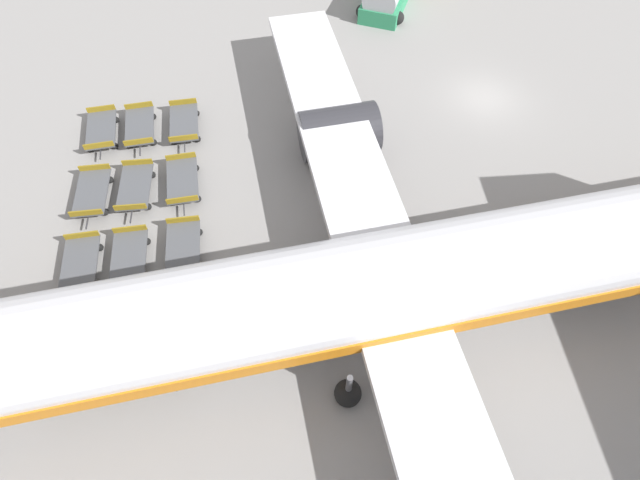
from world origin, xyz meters
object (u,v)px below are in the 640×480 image
object	(u,v)px
baggage_dolly_row_near_col_d	(68,356)
baggage_dolly_row_mid_b_col_a	(184,123)
baggage_dolly_row_mid_a_col_a	(140,127)
baggage_dolly_row_mid_b_col_d	(179,337)
baggage_dolly_row_mid_a_col_b	(135,187)
baggage_dolly_row_mid_b_col_b	(183,181)
baggage_dolly_row_near_col_a	(102,130)
baggage_dolly_row_near_col_c	(80,265)
baggage_dolly_row_near_col_b	(92,193)
baggage_dolly_row_mid_a_col_c	(129,259)
baggage_dolly_row_mid_a_col_d	(122,346)
baggage_dolly_row_mid_b_col_c	(183,249)
airplane	(417,280)

from	to	relation	value
baggage_dolly_row_near_col_d	baggage_dolly_row_mid_b_col_a	bearing A→B (deg)	162.33
baggage_dolly_row_mid_a_col_a	baggage_dolly_row_mid_b_col_d	size ratio (longest dim) A/B	1.01
baggage_dolly_row_mid_b_col_a	baggage_dolly_row_mid_b_col_d	world-z (taller)	same
baggage_dolly_row_mid_a_col_b	baggage_dolly_row_mid_b_col_b	size ratio (longest dim) A/B	1.00
baggage_dolly_row_mid_b_col_b	baggage_dolly_row_near_col_a	bearing A→B (deg)	-133.66
baggage_dolly_row_near_col_a	baggage_dolly_row_mid_a_col_a	size ratio (longest dim) A/B	1.00
baggage_dolly_row_mid_b_col_d	baggage_dolly_row_mid_a_col_b	bearing A→B (deg)	-163.88
baggage_dolly_row_mid_b_col_d	baggage_dolly_row_near_col_d	bearing A→B (deg)	-86.97
baggage_dolly_row_near_col_a	baggage_dolly_row_near_col_c	world-z (taller)	same
baggage_dolly_row_near_col_a	baggage_dolly_row_near_col_c	size ratio (longest dim) A/B	1.01
baggage_dolly_row_near_col_b	baggage_dolly_row_mid_a_col_c	world-z (taller)	same
baggage_dolly_row_near_col_b	baggage_dolly_row_mid_a_col_a	bearing A→B (deg)	156.72
baggage_dolly_row_near_col_a	baggage_dolly_row_mid_b_col_a	xyz separation A→B (m)	(-0.00, 4.56, 0.00)
baggage_dolly_row_near_col_d	baggage_dolly_row_mid_a_col_d	distance (m)	2.13
baggage_dolly_row_near_col_c	baggage_dolly_row_near_col_d	world-z (taller)	same
baggage_dolly_row_mid_b_col_d	baggage_dolly_row_near_col_c	bearing A→B (deg)	-132.13
baggage_dolly_row_near_col_d	baggage_dolly_row_mid_a_col_a	size ratio (longest dim) A/B	1.00
baggage_dolly_row_mid_b_col_b	baggage_dolly_row_mid_b_col_c	bearing A→B (deg)	2.14
baggage_dolly_row_mid_a_col_d	baggage_dolly_row_mid_b_col_a	xyz separation A→B (m)	(-13.21, 2.13, 0.00)
airplane	baggage_dolly_row_mid_b_col_c	world-z (taller)	airplane
baggage_dolly_row_mid_a_col_c	airplane	bearing A→B (deg)	70.77
baggage_dolly_row_near_col_b	baggage_dolly_row_mid_a_col_d	bearing A→B (deg)	15.17
baggage_dolly_row_mid_a_col_a	baggage_dolly_row_mid_a_col_d	distance (m)	13.23
baggage_dolly_row_near_col_a	baggage_dolly_row_near_col_d	bearing A→B (deg)	1.28
baggage_dolly_row_mid_a_col_b	baggage_dolly_row_near_col_c	bearing A→B (deg)	-25.16
baggage_dolly_row_near_col_a	baggage_dolly_row_near_col_b	distance (m)	4.64
airplane	baggage_dolly_row_mid_a_col_b	world-z (taller)	airplane
airplane	baggage_dolly_row_mid_b_col_d	bearing A→B (deg)	-89.97
airplane	baggage_dolly_row_mid_a_col_b	xyz separation A→B (m)	(-8.59, -12.18, -2.57)
baggage_dolly_row_near_col_b	baggage_dolly_row_mid_a_col_a	xyz separation A→B (m)	(-4.66, 2.01, 0.00)
baggage_dolly_row_near_col_a	baggage_dolly_row_mid_a_col_c	distance (m)	9.21
baggage_dolly_row_near_col_a	baggage_dolly_row_mid_b_col_c	bearing A→B (deg)	28.83
baggage_dolly_row_near_col_b	baggage_dolly_row_mid_a_col_b	xyz separation A→B (m)	(-0.10, 2.13, 0.00)
baggage_dolly_row_near_col_a	baggage_dolly_row_mid_a_col_d	world-z (taller)	same
airplane	baggage_dolly_row_mid_b_col_d	xyz separation A→B (m)	(0.01, -9.70, -2.57)
baggage_dolly_row_near_col_c	baggage_dolly_row_mid_a_col_d	world-z (taller)	same
baggage_dolly_row_near_col_b	baggage_dolly_row_mid_a_col_c	size ratio (longest dim) A/B	1.00
airplane	baggage_dolly_row_near_col_c	xyz separation A→B (m)	(-4.14, -14.27, -2.57)
baggage_dolly_row_near_col_a	baggage_dolly_row_mid_b_col_d	distance (m)	13.96
baggage_dolly_row_mid_a_col_a	baggage_dolly_row_mid_a_col_b	distance (m)	4.56
baggage_dolly_row_mid_b_col_c	baggage_dolly_row_near_col_c	bearing A→B (deg)	-85.95
baggage_dolly_row_mid_a_col_b	baggage_dolly_row_mid_b_col_d	xyz separation A→B (m)	(8.60, 2.48, 0.00)
baggage_dolly_row_near_col_a	airplane	bearing A→B (deg)	47.66
baggage_dolly_row_mid_b_col_a	baggage_dolly_row_near_col_d	bearing A→B (deg)	-17.67
baggage_dolly_row_mid_a_col_c	baggage_dolly_row_near_col_a	bearing A→B (deg)	-165.40
baggage_dolly_row_near_col_d	baggage_dolly_row_mid_b_col_b	bearing A→B (deg)	154.33
baggage_dolly_row_near_col_b	baggage_dolly_row_mid_a_col_c	bearing A→B (deg)	27.47
baggage_dolly_row_near_col_d	baggage_dolly_row_mid_b_col_d	bearing A→B (deg)	93.03
baggage_dolly_row_mid_a_col_d	baggage_dolly_row_mid_b_col_c	size ratio (longest dim) A/B	1.00
baggage_dolly_row_mid_a_col_a	baggage_dolly_row_mid_b_col_b	distance (m)	5.08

